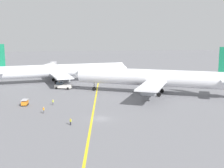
# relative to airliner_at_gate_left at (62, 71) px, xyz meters

# --- Properties ---
(ground_plane) EXTENTS (600.00, 600.00, 0.00)m
(ground_plane) POSITION_rel_airliner_at_gate_left_xyz_m (8.94, -57.13, -4.84)
(ground_plane) COLOR slate
(taxiway_stripe) EXTENTS (18.31, 118.74, 0.01)m
(taxiway_stripe) POSITION_rel_airliner_at_gate_left_xyz_m (8.44, -47.13, -4.84)
(taxiway_stripe) COLOR yellow
(taxiway_stripe) RESTS_ON ground
(airliner_at_gate_left) EXTENTS (58.46, 39.79, 16.16)m
(airliner_at_gate_left) POSITION_rel_airliner_at_gate_left_xyz_m (0.00, 0.00, 0.00)
(airliner_at_gate_left) COLOR white
(airliner_at_gate_left) RESTS_ON ground
(airliner_being_pushed) EXTENTS (51.49, 38.81, 16.00)m
(airliner_being_pushed) POSITION_rel_airliner_at_gate_left_xyz_m (29.52, -31.07, 0.67)
(airliner_being_pushed) COLOR silver
(airliner_being_pushed) RESTS_ON ground
(pushback_tug) EXTENTS (9.16, 4.85, 2.80)m
(pushback_tug) POSITION_rel_airliner_at_gate_left_xyz_m (0.30, -16.29, -3.66)
(pushback_tug) COLOR white
(pushback_tug) RESTS_ON ground
(gse_baggage_cart_trailing) EXTENTS (1.88, 2.89, 1.71)m
(gse_baggage_cart_trailing) POSITION_rel_airliner_at_gate_left_xyz_m (-10.29, -40.64, -3.98)
(gse_baggage_cart_trailing) COLOR orange
(gse_baggage_cart_trailing) RESTS_ON ground
(ground_crew_wing_walker_right) EXTENTS (0.36, 0.36, 1.67)m
(ground_crew_wing_walker_right) POSITION_rel_airliner_at_gate_left_xyz_m (-2.51, -41.45, -3.97)
(ground_crew_wing_walker_right) COLOR #4C4C51
(ground_crew_wing_walker_right) RESTS_ON ground
(ground_crew_ramp_agent_by_cones) EXTENTS (0.36, 0.50, 1.55)m
(ground_crew_ramp_agent_by_cones) POSITION_rel_airliner_at_gate_left_xyz_m (1.85, -61.02, -4.04)
(ground_crew_ramp_agent_by_cones) COLOR black
(ground_crew_ramp_agent_by_cones) RESTS_ON ground
(ground_crew_marshaller_foreground) EXTENTS (0.46, 0.37, 1.73)m
(ground_crew_marshaller_foreground) POSITION_rel_airliner_at_gate_left_xyz_m (-4.56, -50.08, -3.94)
(ground_crew_marshaller_foreground) COLOR #4C4C51
(ground_crew_marshaller_foreground) RESTS_ON ground
(jet_bridge) EXTENTS (6.95, 16.80, 6.07)m
(jet_bridge) POSITION_rel_airliner_at_gate_left_xyz_m (-5.76, 26.34, -0.56)
(jet_bridge) COLOR #B7B7BC
(jet_bridge) RESTS_ON ground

